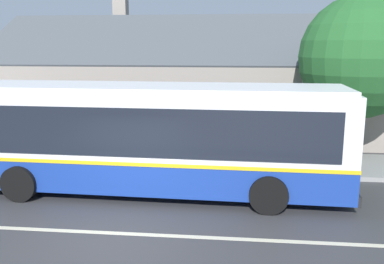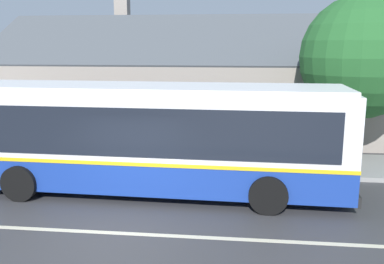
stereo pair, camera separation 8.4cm
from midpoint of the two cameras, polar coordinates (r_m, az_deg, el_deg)
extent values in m
plane|color=#38383A|center=(10.21, -10.26, -13.15)|extent=(300.00, 300.00, 0.00)
cube|color=gray|center=(15.68, -4.12, -3.84)|extent=(60.00, 3.00, 0.15)
cube|color=beige|center=(10.20, -10.26, -13.13)|extent=(60.00, 0.16, 0.01)
cube|color=gray|center=(22.11, 5.64, 4.86)|extent=(22.26, 9.46, 3.34)
cube|color=#4C5156|center=(19.59, 5.72, 12.28)|extent=(22.86, 4.80, 2.45)
cube|color=#4C5156|center=(24.32, 5.84, 12.13)|extent=(22.86, 4.80, 2.45)
cube|color=gray|center=(23.83, -9.60, 16.02)|extent=(0.70, 0.70, 1.20)
cube|color=black|center=(19.12, -18.63, 3.76)|extent=(1.10, 0.06, 1.30)
cube|color=#4C3323|center=(17.77, 16.25, 0.78)|extent=(1.00, 0.06, 2.10)
cube|color=navy|center=(12.60, -6.73, -4.82)|extent=(11.59, 2.81, 0.85)
cube|color=gold|center=(12.47, -6.78, -2.74)|extent=(11.61, 2.83, 0.10)
cube|color=white|center=(12.27, -6.89, 1.53)|extent=(11.59, 2.81, 1.79)
cube|color=white|center=(12.15, -7.00, 5.96)|extent=(11.36, 2.68, 0.12)
cube|color=black|center=(13.50, -5.54, 2.04)|extent=(10.60, 0.31, 1.29)
cube|color=black|center=(11.10, -8.51, -0.11)|extent=(10.60, 0.31, 1.29)
cube|color=black|center=(12.21, 20.42, 0.35)|extent=(0.10, 2.20, 1.29)
cube|color=black|center=(12.08, 20.70, 4.32)|extent=(0.09, 1.75, 0.24)
cube|color=black|center=(12.61, 19.99, -6.87)|extent=(0.15, 2.50, 0.28)
cube|color=#B21919|center=(14.17, -11.12, -3.10)|extent=(3.23, 0.12, 0.59)
cube|color=black|center=(13.33, 13.68, -0.75)|extent=(0.90, 0.05, 2.38)
cylinder|color=black|center=(13.48, 9.58, -4.68)|extent=(1.01, 0.31, 1.00)
cylinder|color=black|center=(11.10, 9.97, -8.28)|extent=(1.01, 0.31, 1.00)
cylinder|color=black|center=(14.85, -17.45, -3.55)|extent=(1.01, 0.31, 1.00)
cylinder|color=black|center=(12.73, -22.21, -6.39)|extent=(1.01, 0.31, 1.00)
cube|color=brown|center=(17.57, -23.69, -1.36)|extent=(1.50, 0.10, 0.04)
cube|color=brown|center=(17.45, -23.93, -1.46)|extent=(1.50, 0.10, 0.04)
cube|color=brown|center=(17.33, -24.16, -1.57)|extent=(1.50, 0.10, 0.04)
cube|color=black|center=(17.21, -22.13, -2.26)|extent=(0.08, 0.43, 0.45)
cylinder|color=#4C3828|center=(16.63, 20.79, 0.30)|extent=(0.40, 0.40, 2.40)
sphere|color=#235B28|center=(16.36, 21.45, 9.30)|extent=(4.33, 4.33, 4.33)
camera|label=1|loc=(0.04, -90.19, -0.04)|focal=40.00mm
camera|label=2|loc=(0.04, 89.81, 0.04)|focal=40.00mm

